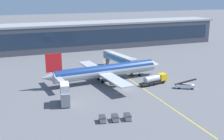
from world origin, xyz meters
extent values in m
plane|color=slate|center=(0.00, 0.00, 0.00)|extent=(700.00, 700.00, 0.00)
cube|color=yellow|center=(5.87, 2.00, 0.00)|extent=(2.52, 79.98, 0.01)
cube|color=#424751|center=(-12.15, 75.40, 6.80)|extent=(200.99, 18.78, 13.61)
cube|color=#1E2D42|center=(-12.15, 65.95, 7.48)|extent=(194.96, 0.16, 7.62)
cube|color=#99999E|center=(-12.15, 75.40, 14.11)|extent=(205.01, 19.16, 1.00)
cylinder|color=#B2B7BC|center=(-2.74, 11.05, 3.74)|extent=(39.07, 7.25, 4.10)
cylinder|color=navy|center=(-2.74, 11.05, 4.11)|extent=(38.28, 7.02, 3.93)
cone|color=#B2B7BC|center=(18.06, 12.75, 3.74)|extent=(4.40, 4.21, 3.89)
cone|color=#B2B7BC|center=(-23.74, 9.33, 4.15)|extent=(5.19, 3.87, 3.48)
cube|color=red|center=(-21.61, 9.51, 8.87)|extent=(5.34, 0.79, 6.15)
cube|color=#B2B7BC|center=(-21.44, 13.63, 4.36)|extent=(2.53, 6.70, 0.24)
cube|color=#B2B7BC|center=(-20.78, 5.46, 4.36)|extent=(2.53, 6.70, 0.24)
cube|color=#B2B7BC|center=(-5.07, 21.10, 3.44)|extent=(6.11, 16.66, 0.40)
cube|color=#B2B7BC|center=(-3.40, 0.75, 3.44)|extent=(6.11, 16.66, 0.40)
cylinder|color=#939399|center=(-3.83, 18.26, 2.01)|extent=(3.33, 2.50, 2.25)
cylinder|color=#939399|center=(-2.65, 3.76, 2.01)|extent=(3.33, 2.50, 2.25)
cylinder|color=black|center=(11.21, 12.19, 0.50)|extent=(1.03, 0.48, 1.00)
cylinder|color=slate|center=(11.21, 12.19, 1.35)|extent=(0.20, 0.20, 1.69)
cylinder|color=black|center=(-5.21, 12.70, 0.50)|extent=(1.03, 0.48, 1.00)
cylinder|color=slate|center=(-5.21, 12.70, 1.35)|extent=(0.20, 0.20, 1.69)
cylinder|color=black|center=(-4.91, 9.02, 0.50)|extent=(1.03, 0.48, 1.00)
cylinder|color=slate|center=(-4.91, 9.02, 1.35)|extent=(0.20, 0.20, 1.69)
cube|color=#B2B7BC|center=(7.56, 23.61, 5.04)|extent=(5.62, 19.32, 2.80)
cube|color=#2D84C6|center=(7.61, 23.61, 5.04)|extent=(5.31, 16.32, 1.54)
cube|color=#9EA3A8|center=(8.88, 14.15, 5.04)|extent=(4.01, 3.67, 2.94)
cylinder|color=#4C4C51|center=(8.88, 14.15, 1.82)|extent=(0.70, 0.70, 3.64)
cube|color=#262628|center=(8.88, 14.15, 0.15)|extent=(2.03, 2.03, 0.30)
cylinder|color=gray|center=(6.23, 33.06, 5.04)|extent=(3.90, 3.90, 3.08)
cylinder|color=gray|center=(6.23, 33.06, 1.82)|extent=(1.80, 1.80, 3.64)
cube|color=#232326|center=(10.65, 1.29, 0.75)|extent=(10.29, 4.37, 0.50)
cube|color=yellow|center=(14.97, 2.13, 2.00)|extent=(3.23, 2.99, 2.50)
cube|color=black|center=(16.21, 2.37, 2.50)|extent=(0.60, 2.29, 1.12)
cylinder|color=#B7BABF|center=(10.38, 1.23, 2.10)|extent=(6.31, 3.31, 2.20)
cylinder|color=black|center=(14.20, 3.19, 0.50)|extent=(1.05, 0.54, 1.00)
cylinder|color=black|center=(14.65, 0.86, 0.50)|extent=(1.05, 0.54, 1.00)
cylinder|color=black|center=(10.13, 2.39, 0.50)|extent=(1.05, 0.54, 1.00)
cylinder|color=black|center=(10.59, 0.06, 0.50)|extent=(1.05, 0.54, 1.00)
cylinder|color=black|center=(8.07, 1.99, 0.50)|extent=(1.05, 0.54, 1.00)
cylinder|color=black|center=(8.53, -0.34, 0.50)|extent=(1.05, 0.54, 1.00)
cube|color=white|center=(18.68, -6.44, 0.85)|extent=(6.18, 4.53, 1.10)
cube|color=black|center=(18.68, -6.44, 2.30)|extent=(6.70, 4.45, 2.38)
cylinder|color=black|center=(16.43, -6.19, 0.30)|extent=(0.65, 0.51, 0.60)
cylinder|color=black|center=(17.24, -4.69, 0.30)|extent=(0.65, 0.51, 0.60)
cylinder|color=black|center=(20.13, -8.19, 0.30)|extent=(0.65, 0.51, 0.60)
cylinder|color=black|center=(20.94, -6.68, 0.30)|extent=(0.65, 0.51, 0.60)
cube|color=gray|center=(-21.58, -5.45, 2.20)|extent=(3.64, 7.13, 3.80)
cube|color=silver|center=(-21.63, -5.78, 5.20)|extent=(3.23, 5.44, 2.20)
cylinder|color=black|center=(-22.27, -2.91, 0.30)|extent=(0.35, 0.63, 0.60)
cylinder|color=black|center=(-20.05, -3.30, 0.30)|extent=(0.35, 0.63, 0.60)
cylinder|color=black|center=(-23.10, -7.60, 0.30)|extent=(0.35, 0.63, 0.60)
cylinder|color=black|center=(-20.88, -7.99, 0.30)|extent=(0.35, 0.63, 0.60)
cube|color=gray|center=(-15.66, -20.33, 0.73)|extent=(1.97, 2.84, 1.10)
cube|color=#333338|center=(-15.66, -20.33, 1.43)|extent=(2.00, 2.89, 0.10)
cylinder|color=black|center=(-16.20, -19.17, 0.18)|extent=(0.19, 0.38, 0.36)
cylinder|color=black|center=(-14.72, -19.45, 0.18)|extent=(0.19, 0.38, 0.36)
cylinder|color=black|center=(-16.59, -21.21, 0.18)|extent=(0.19, 0.38, 0.36)
cylinder|color=black|center=(-15.12, -21.49, 0.18)|extent=(0.19, 0.38, 0.36)
cube|color=gray|center=(-12.51, -20.94, 0.73)|extent=(1.97, 2.84, 1.10)
cube|color=#333338|center=(-12.51, -20.94, 1.43)|extent=(2.00, 2.89, 0.10)
cylinder|color=black|center=(-13.05, -19.77, 0.18)|extent=(0.19, 0.38, 0.36)
cylinder|color=black|center=(-11.58, -20.06, 0.18)|extent=(0.19, 0.38, 0.36)
cylinder|color=black|center=(-13.45, -21.81, 0.18)|extent=(0.19, 0.38, 0.36)
cylinder|color=black|center=(-11.97, -22.10, 0.18)|extent=(0.19, 0.38, 0.36)
cube|color=gray|center=(-9.37, -21.54, 0.73)|extent=(1.97, 2.84, 1.10)
cube|color=#333338|center=(-9.37, -21.54, 1.43)|extent=(2.00, 2.89, 0.10)
cylinder|color=black|center=(-9.91, -20.38, 0.18)|extent=(0.19, 0.38, 0.36)
cylinder|color=black|center=(-8.44, -20.66, 0.18)|extent=(0.19, 0.38, 0.36)
cylinder|color=black|center=(-10.31, -22.42, 0.18)|extent=(0.19, 0.38, 0.36)
cylinder|color=black|center=(-8.83, -22.70, 0.18)|extent=(0.19, 0.38, 0.36)
camera|label=1|loc=(-37.76, -82.09, 31.05)|focal=46.26mm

